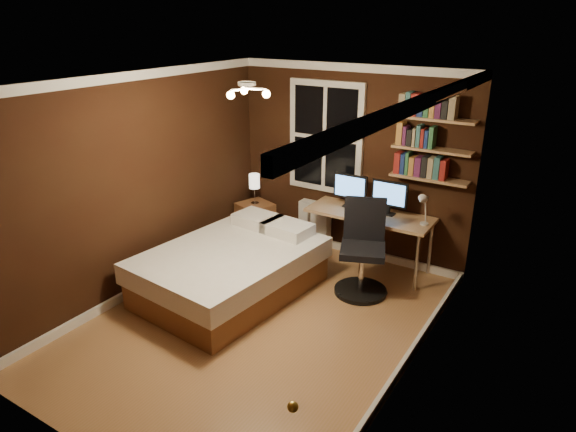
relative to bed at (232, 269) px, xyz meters
The scene contains 24 objects.
floor 0.78m from the bed, 29.74° to the right, with size 4.20×4.20×0.00m, color olive.
wall_back 2.08m from the bed, 70.19° to the left, with size 3.20×0.04×2.50m, color black.
wall_left 1.41m from the bed, 159.77° to the right, with size 0.04×4.20×2.50m, color black.
wall_right 2.45m from the bed, ahead, with size 0.04×4.20×2.50m, color black.
ceiling 2.32m from the bed, 29.74° to the right, with size 3.20×4.20×0.02m, color white.
window 2.14m from the bed, 80.77° to the left, with size 1.06×0.06×1.46m, color silver.
door 3.02m from the bed, 40.72° to the right, with size 0.03×0.82×2.05m, color black, non-canonical shape.
door_knob 3.18m from the bed, 45.40° to the right, with size 0.06×0.06×0.06m, color gold.
ceiling_fixture 2.24m from the bed, 36.15° to the right, with size 0.44×0.44×0.18m, color beige, non-canonical shape.
bookshelf_lower 2.54m from the bed, 43.52° to the left, with size 0.92×0.22×0.03m, color #9B744B.
books_row_lower 2.59m from the bed, 43.52° to the left, with size 0.54×0.16×0.23m, color maroon, non-canonical shape.
bookshelf_middle 2.69m from the bed, 43.52° to the left, with size 0.92×0.22×0.03m, color #9B744B.
books_row_middle 2.76m from the bed, 43.52° to the left, with size 0.48×0.16×0.23m, color navy, non-canonical shape.
bookshelf_upper 2.88m from the bed, 43.52° to the left, with size 0.92×0.22×0.03m, color #9B744B.
books_row_upper 2.95m from the bed, 43.52° to the left, with size 0.54×0.16×0.23m, color #2A623C, non-canonical shape.
bed is the anchor object (origin of this frame).
nightstand 1.56m from the bed, 115.49° to the left, with size 0.43×0.43×0.54m, color brown.
bedside_lamp 1.62m from the bed, 115.49° to the left, with size 0.15×0.15×0.43m, color beige, non-canonical shape.
radiator 1.64m from the bed, 83.51° to the left, with size 0.44×0.15×0.66m, color silver.
desk 1.83m from the bed, 53.14° to the left, with size 1.57×0.59×0.75m.
monitor_left 1.81m from the bed, 63.45° to the left, with size 0.45×0.12×0.43m, color black, non-canonical shape.
monitor_right 2.08m from the bed, 49.67° to the left, with size 0.45×0.12×0.43m, color black, non-canonical shape.
desk_lamp 2.32m from the bed, 37.38° to the left, with size 0.14×0.32×0.44m, color silver, non-canonical shape.
office_chair 1.51m from the bed, 33.33° to the left, with size 0.65×0.65×1.11m.
Camera 1 is at (2.73, -3.79, 3.03)m, focal length 32.00 mm.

